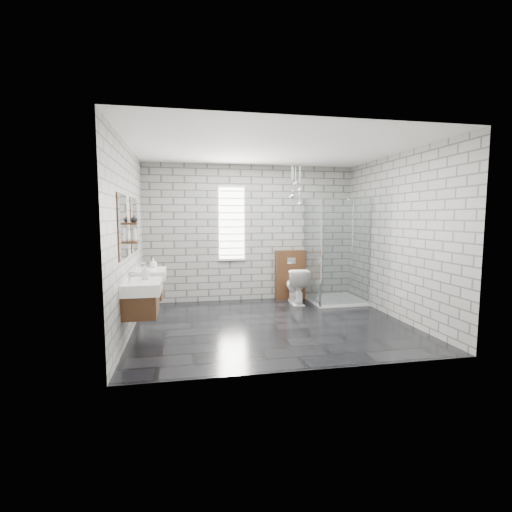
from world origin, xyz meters
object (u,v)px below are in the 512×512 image
object	(u,v)px
vanity_left	(139,288)
cistern_panel	(290,275)
toilet	(296,286)
shower_enclosure	(333,277)
vanity_right	(147,275)

from	to	relation	value
vanity_left	cistern_panel	xyz separation A→B (m)	(2.69, 2.31, -0.26)
toilet	shower_enclosure	bearing A→B (deg)	173.47
vanity_left	toilet	world-z (taller)	vanity_left
shower_enclosure	toilet	distance (m)	0.74
cistern_panel	shower_enclosure	size ratio (longest dim) A/B	0.49
vanity_right	cistern_panel	size ratio (longest dim) A/B	1.57
cistern_panel	shower_enclosure	world-z (taller)	shower_enclosure
vanity_right	toilet	world-z (taller)	vanity_right
vanity_left	vanity_right	bearing A→B (deg)	90.00
vanity_right	vanity_left	bearing A→B (deg)	-90.00
vanity_left	toilet	xyz separation A→B (m)	(2.69, 1.91, -0.41)
cistern_panel	toilet	xyz separation A→B (m)	(0.00, -0.40, -0.15)
vanity_right	shower_enclosure	bearing A→B (deg)	11.77
vanity_right	toilet	size ratio (longest dim) A/B	2.27
toilet	cistern_panel	bearing A→B (deg)	-87.33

